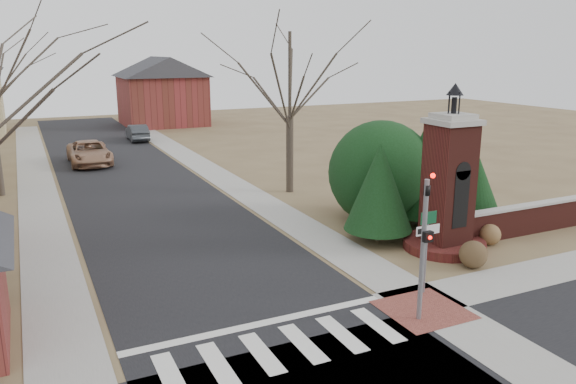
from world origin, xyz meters
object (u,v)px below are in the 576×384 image
sign_post (427,236)px  brick_gate_monument (448,196)px  distant_car (137,132)px  traffic_signal_pole (424,236)px  pickup_truck (89,153)px

sign_post → brick_gate_monument: size_ratio=0.42×
brick_gate_monument → distant_car: bearing=99.6°
traffic_signal_pole → distant_car: traffic_signal_pole is taller
sign_post → distant_car: sign_post is taller
brick_gate_monument → distant_car: 33.60m
sign_post → pickup_truck: size_ratio=0.48×
pickup_truck → traffic_signal_pole: bearing=-78.0°
sign_post → distant_car: 36.20m
brick_gate_monument → pickup_truck: (-10.60, 23.94, -1.37)m
sign_post → pickup_truck: sign_post is taller
brick_gate_monument → distant_car: size_ratio=1.51×
brick_gate_monument → distant_car: brick_gate_monument is taller
traffic_signal_pole → sign_post: (1.29, 1.41, -0.64)m
pickup_truck → brick_gate_monument: bearing=-65.9°
brick_gate_monument → traffic_signal_pole: bearing=-136.8°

